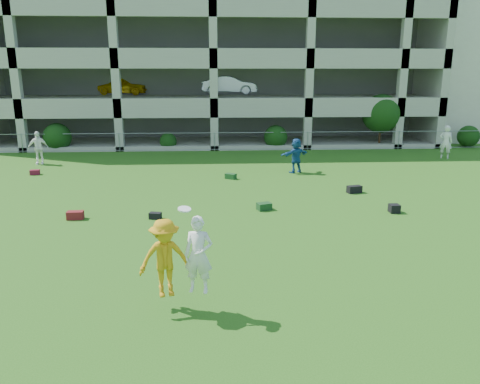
{
  "coord_description": "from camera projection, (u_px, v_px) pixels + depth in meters",
  "views": [
    {
      "loc": [
        -0.08,
        -10.69,
        4.96
      ],
      "look_at": [
        0.71,
        3.0,
        1.4
      ],
      "focal_mm": 35.0,
      "sensor_mm": 36.0,
      "label": 1
    }
  ],
  "objects": [
    {
      "name": "bag_black_e",
      "position": [
        354.0,
        189.0,
        19.58
      ],
      "size": [
        0.66,
        0.45,
        0.3
      ],
      "primitive_type": "cube",
      "rotation": [
        0.0,
        0.0,
        0.27
      ],
      "color": "black",
      "rests_on": "ground"
    },
    {
      "name": "bystander_d",
      "position": [
        296.0,
        156.0,
        23.33
      ],
      "size": [
        1.66,
        1.18,
        1.72
      ],
      "primitive_type": "imported",
      "rotation": [
        0.0,
        0.0,
        3.61
      ],
      "color": "navy",
      "rests_on": "ground"
    },
    {
      "name": "bag_black_b",
      "position": [
        155.0,
        216.0,
        16.15
      ],
      "size": [
        0.45,
        0.33,
        0.22
      ],
      "primitive_type": "cube",
      "rotation": [
        0.0,
        0.0,
        -0.22
      ],
      "color": "black",
      "rests_on": "ground"
    },
    {
      "name": "bag_red_f",
      "position": [
        35.0,
        172.0,
        23.01
      ],
      "size": [
        0.5,
        0.37,
        0.24
      ],
      "primitive_type": "cube",
      "rotation": [
        0.0,
        0.0,
        0.21
      ],
      "color": "#5A0F21",
      "rests_on": "ground"
    },
    {
      "name": "bag_green_g",
      "position": [
        231.0,
        176.0,
        22.13
      ],
      "size": [
        0.58,
        0.53,
        0.25
      ],
      "primitive_type": "cube",
      "rotation": [
        0.0,
        0.0,
        -0.59
      ],
      "color": "#163C19",
      "rests_on": "ground"
    },
    {
      "name": "ground",
      "position": [
        218.0,
        277.0,
        11.58
      ],
      "size": [
        100.0,
        100.0,
        0.0
      ],
      "primitive_type": "plane",
      "color": "#235114",
      "rests_on": "ground"
    },
    {
      "name": "shrub_row",
      "position": [
        285.0,
        125.0,
        30.49
      ],
      "size": [
        34.38,
        2.52,
        3.5
      ],
      "color": "#163D11",
      "rests_on": "ground"
    },
    {
      "name": "bystander_b",
      "position": [
        38.0,
        148.0,
        25.44
      ],
      "size": [
        1.11,
        0.59,
        1.8
      ],
      "primitive_type": "imported",
      "rotation": [
        0.0,
        0.0,
        0.15
      ],
      "color": "white",
      "rests_on": "ground"
    },
    {
      "name": "bag_green_c",
      "position": [
        264.0,
        206.0,
        17.18
      ],
      "size": [
        0.59,
        0.5,
        0.26
      ],
      "primitive_type": "cube",
      "rotation": [
        0.0,
        0.0,
        0.34
      ],
      "color": "#123315",
      "rests_on": "ground"
    },
    {
      "name": "crate_d",
      "position": [
        394.0,
        208.0,
        16.86
      ],
      "size": [
        0.36,
        0.36,
        0.3
      ],
      "primitive_type": "cube",
      "rotation": [
        0.0,
        0.0,
        0.02
      ],
      "color": "black",
      "rests_on": "ground"
    },
    {
      "name": "bag_red_a",
      "position": [
        75.0,
        215.0,
        16.1
      ],
      "size": [
        0.56,
        0.32,
        0.28
      ],
      "primitive_type": "cube",
      "rotation": [
        0.0,
        0.0,
        0.04
      ],
      "color": "#5B160F",
      "rests_on": "ground"
    },
    {
      "name": "fence",
      "position": [
        215.0,
        141.0,
        29.79
      ],
      "size": [
        36.06,
        0.06,
        1.2
      ],
      "color": "gray",
      "rests_on": "ground"
    },
    {
      "name": "bystander_e",
      "position": [
        446.0,
        142.0,
        27.08
      ],
      "size": [
        0.84,
        0.74,
        1.93
      ],
      "primitive_type": "imported",
      "rotation": [
        0.0,
        0.0,
        2.65
      ],
      "color": "silver",
      "rests_on": "ground"
    },
    {
      "name": "frisbee_contest",
      "position": [
        173.0,
        257.0,
        9.75
      ],
      "size": [
        1.65,
        0.88,
        2.0
      ],
      "color": "orange",
      "rests_on": "ground"
    },
    {
      "name": "parking_garage",
      "position": [
        213.0,
        57.0,
        36.84
      ],
      "size": [
        30.0,
        14.0,
        12.0
      ],
      "color": "#9E998C",
      "rests_on": "ground"
    }
  ]
}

